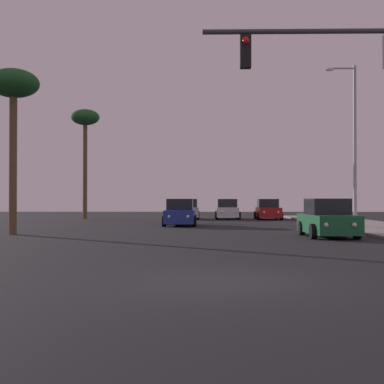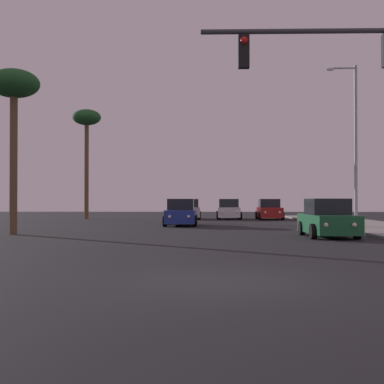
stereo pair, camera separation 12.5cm
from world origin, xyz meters
name	(u,v)px [view 1 (the left image)]	position (x,y,z in m)	size (l,w,h in m)	color
ground_plane	(225,281)	(0.00, 0.00, 0.00)	(120.00, 120.00, 0.00)	black
car_red	(268,210)	(4.93, 33.24, 0.76)	(2.04, 4.32, 1.68)	maroon
car_blue	(180,213)	(-1.86, 22.68, 0.76)	(2.04, 4.31, 1.68)	navy
car_green	(328,220)	(5.03, 12.73, 0.76)	(2.04, 4.34, 1.68)	#195933
car_white	(227,210)	(1.65, 34.19, 0.76)	(2.04, 4.33, 1.68)	silver
car_silver	(187,210)	(-1.73, 33.98, 0.76)	(2.04, 4.34, 1.68)	#B7B7BC
street_lamp	(353,137)	(7.93, 19.12, 5.12)	(1.74, 0.24, 9.00)	#99999E
palm_tree_far	(85,124)	(-10.34, 34.00, 8.04)	(2.40, 2.40, 9.25)	brown
palm_tree_near	(13,91)	(-9.31, 14.00, 6.71)	(2.40, 2.40, 7.75)	brown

